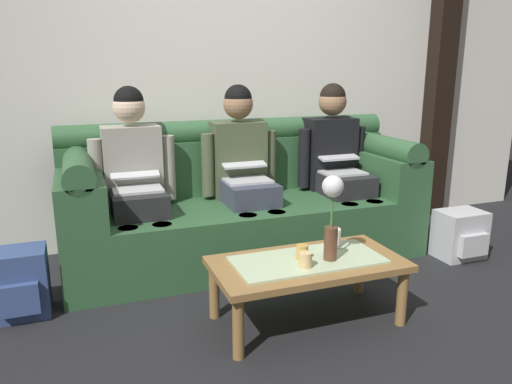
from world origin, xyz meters
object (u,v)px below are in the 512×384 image
(person_left, at_px, (135,174))
(cup_far_center, at_px, (302,252))
(backpack_left, at_px, (20,284))
(coffee_table, at_px, (307,268))
(flower_vase, at_px, (332,209))
(cup_near_left, at_px, (333,238))
(person_middle, at_px, (243,166))
(cup_near_right, at_px, (306,260))
(backpack_right, at_px, (460,235))
(couch, at_px, (243,206))
(person_right, at_px, (336,159))

(person_left, xyz_separation_m, cup_far_center, (0.72, -1.05, -0.26))
(person_left, bearing_deg, backpack_left, -147.13)
(coffee_table, distance_m, flower_vase, 0.35)
(cup_near_left, bearing_deg, coffee_table, -151.75)
(person_middle, xyz_separation_m, cup_near_right, (-0.06, -1.15, -0.26))
(person_middle, xyz_separation_m, backpack_right, (1.44, -0.60, -0.49))
(couch, xyz_separation_m, cup_near_left, (0.21, -0.94, 0.04))
(person_right, xyz_separation_m, cup_far_center, (-0.78, -1.05, -0.26))
(couch, height_order, backpack_right, couch)
(cup_near_right, relative_size, backpack_left, 0.21)
(person_middle, height_order, backpack_left, person_middle)
(person_left, bearing_deg, coffee_table, -54.57)
(person_right, height_order, cup_near_right, person_right)
(couch, relative_size, person_right, 2.02)
(person_left, relative_size, backpack_left, 3.22)
(coffee_table, xyz_separation_m, cup_far_center, (-0.03, 0.01, 0.09))
(backpack_right, bearing_deg, person_left, 164.57)
(person_right, relative_size, cup_near_right, 15.63)
(cup_near_right, bearing_deg, person_left, 120.89)
(cup_far_center, xyz_separation_m, backpack_left, (-1.41, 0.60, -0.21))
(person_right, relative_size, cup_far_center, 15.59)
(backpack_right, bearing_deg, cup_far_center, -163.25)
(flower_vase, bearing_deg, cup_near_right, -163.55)
(person_left, bearing_deg, person_middle, -0.02)
(flower_vase, height_order, cup_near_right, flower_vase)
(couch, xyz_separation_m, cup_far_center, (-0.03, -1.05, 0.03))
(cup_far_center, bearing_deg, person_middle, 88.32)
(person_right, distance_m, flower_vase, 1.27)
(person_right, distance_m, cup_near_left, 1.11)
(person_left, xyz_separation_m, person_right, (1.50, -0.00, 0.00))
(cup_near_left, height_order, backpack_left, cup_near_left)
(backpack_left, bearing_deg, cup_near_left, -16.36)
(person_middle, bearing_deg, couch, 90.00)
(backpack_right, bearing_deg, cup_near_left, -164.79)
(coffee_table, relative_size, cup_far_center, 12.92)
(cup_near_right, bearing_deg, couch, 86.97)
(couch, bearing_deg, backpack_right, -22.91)
(cup_far_center, bearing_deg, couch, 88.33)
(backpack_left, bearing_deg, coffee_table, -22.58)
(person_left, distance_m, person_right, 1.50)
(person_left, xyz_separation_m, backpack_right, (2.19, -0.60, -0.49))
(person_middle, relative_size, cup_far_center, 15.59)
(person_right, relative_size, backpack_right, 3.55)
(person_left, xyz_separation_m, person_middle, (0.75, -0.00, 0.00))
(couch, distance_m, backpack_left, 1.53)
(person_middle, xyz_separation_m, cup_far_center, (-0.03, -1.05, -0.26))
(person_left, distance_m, coffee_table, 1.34)
(person_left, relative_size, person_middle, 1.00)
(couch, xyz_separation_m, backpack_right, (1.44, -0.61, -0.20))
(person_left, bearing_deg, flower_vase, -52.15)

